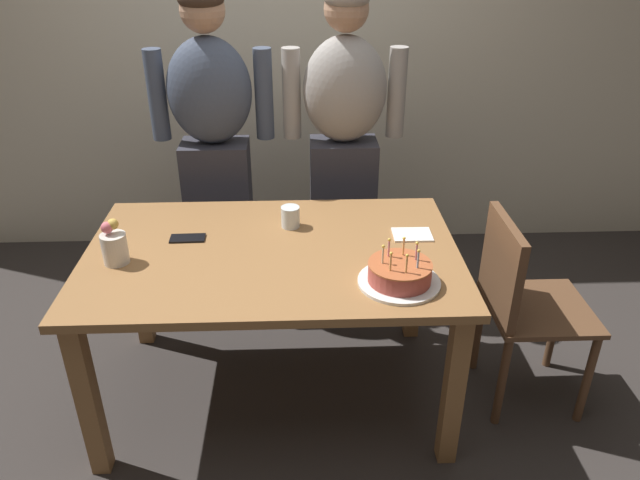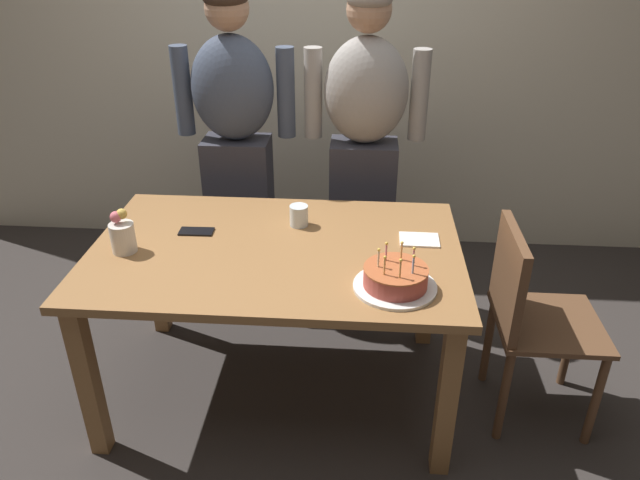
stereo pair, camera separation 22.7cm
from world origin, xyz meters
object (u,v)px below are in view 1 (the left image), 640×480
object	(u,v)px
flower_vase	(114,246)
birthday_cake	(400,274)
water_glass_near	(290,217)
cell_phone	(188,238)
napkin_stack	(412,235)
person_woman_cardigan	(344,150)
person_man_bearded	(215,151)
dining_chair	(520,298)

from	to	relation	value
flower_vase	birthday_cake	bearing A→B (deg)	-10.29
water_glass_near	cell_phone	world-z (taller)	water_glass_near
birthday_cake	napkin_stack	bearing A→B (deg)	72.91
cell_phone	person_woman_cardigan	world-z (taller)	person_woman_cardigan
water_glass_near	person_woman_cardigan	size ratio (longest dim) A/B	0.06
cell_phone	flower_vase	size ratio (longest dim) A/B	0.80
person_man_bearded	dining_chair	xyz separation A→B (m)	(1.34, -0.85, -0.36)
flower_vase	person_man_bearded	bearing A→B (deg)	71.77
water_glass_near	cell_phone	bearing A→B (deg)	-166.81
napkin_stack	cell_phone	bearing A→B (deg)	179.71
water_glass_near	cell_phone	xyz separation A→B (m)	(-0.43, -0.10, -0.04)
napkin_stack	person_man_bearded	world-z (taller)	person_man_bearded
water_glass_near	flower_vase	size ratio (longest dim) A/B	0.51
dining_chair	water_glass_near	bearing A→B (deg)	74.84
cell_phone	dining_chair	xyz separation A→B (m)	(1.38, -0.16, -0.23)
napkin_stack	person_woman_cardigan	world-z (taller)	person_woman_cardigan
birthday_cake	person_man_bearded	size ratio (longest dim) A/B	0.18
birthday_cake	flower_vase	xyz separation A→B (m)	(-1.07, 0.19, 0.03)
napkin_stack	birthday_cake	bearing A→B (deg)	-107.09
napkin_stack	flower_vase	distance (m)	1.20
water_glass_near	napkin_stack	bearing A→B (deg)	-11.61
birthday_cake	cell_phone	size ratio (longest dim) A/B	2.10
birthday_cake	dining_chair	distance (m)	0.65
cell_phone	flower_vase	distance (m)	0.31
cell_phone	birthday_cake	bearing A→B (deg)	-25.59
birthday_cake	person_woman_cardigan	world-z (taller)	person_woman_cardigan
cell_phone	flower_vase	xyz separation A→B (m)	(-0.24, -0.18, 0.07)
water_glass_near	flower_vase	world-z (taller)	flower_vase
flower_vase	person_woman_cardigan	distance (m)	1.29
birthday_cake	person_woman_cardigan	size ratio (longest dim) A/B	0.18
napkin_stack	dining_chair	size ratio (longest dim) A/B	0.19
person_woman_cardigan	birthday_cake	bearing A→B (deg)	96.74
flower_vase	person_man_bearded	distance (m)	0.92
cell_phone	flower_vase	world-z (taller)	flower_vase
water_glass_near	napkin_stack	world-z (taller)	water_glass_near
cell_phone	person_man_bearded	size ratio (longest dim) A/B	0.09
person_man_bearded	person_woman_cardigan	xyz separation A→B (m)	(0.66, 0.00, 0.00)
birthday_cake	person_man_bearded	xyz separation A→B (m)	(-0.78, 1.07, 0.09)
water_glass_near	flower_vase	xyz separation A→B (m)	(-0.67, -0.28, 0.03)
flower_vase	napkin_stack	bearing A→B (deg)	8.41
flower_vase	person_woman_cardigan	xyz separation A→B (m)	(0.94, 0.87, 0.06)
cell_phone	dining_chair	size ratio (longest dim) A/B	0.17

